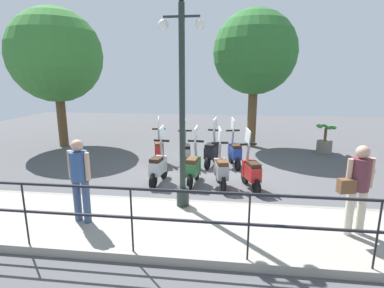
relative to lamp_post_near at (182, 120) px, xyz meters
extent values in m
plane|color=#4C4C4F|center=(2.40, -0.37, -1.99)|extent=(28.00, 28.00, 0.00)
cube|color=gray|center=(-0.80, -0.37, -1.91)|extent=(2.20, 20.00, 0.15)
cube|color=gray|center=(0.25, -0.37, -1.91)|extent=(0.10, 20.00, 0.15)
cube|color=black|center=(-1.80, -0.37, -0.79)|extent=(0.04, 16.00, 0.04)
cube|color=black|center=(-1.80, -0.37, -1.26)|extent=(0.04, 16.00, 0.04)
cylinder|color=black|center=(-1.80, -3.04, -1.31)|extent=(0.03, 0.03, 1.05)
cylinder|color=black|center=(-1.80, -1.26, -1.31)|extent=(0.03, 0.03, 1.05)
cylinder|color=black|center=(-1.80, 0.52, -1.31)|extent=(0.03, 0.03, 1.05)
cylinder|color=black|center=(-1.80, 2.29, -1.31)|extent=(0.03, 0.03, 1.05)
cylinder|color=#232D28|center=(0.00, 0.00, -1.64)|extent=(0.26, 0.26, 0.40)
cylinder|color=#232D28|center=(0.00, 0.00, 0.18)|extent=(0.12, 0.12, 4.04)
cube|color=#232D28|center=(0.00, 0.00, 1.95)|extent=(0.04, 0.70, 0.04)
sphere|color=white|center=(0.00, -0.35, 1.81)|extent=(0.20, 0.20, 0.20)
sphere|color=white|center=(0.00, 0.35, 1.81)|extent=(0.20, 0.20, 0.20)
cylinder|color=beige|center=(-0.77, -3.25, -1.43)|extent=(0.14, 0.14, 0.82)
cylinder|color=beige|center=(-0.83, -3.04, -1.43)|extent=(0.14, 0.14, 0.82)
cylinder|color=brown|center=(-0.80, -3.14, -0.74)|extent=(0.39, 0.39, 0.55)
sphere|color=tan|center=(-0.80, -3.14, -0.36)|extent=(0.22, 0.22, 0.22)
cylinder|color=tan|center=(-0.75, -3.34, -0.73)|extent=(0.09, 0.09, 0.52)
cylinder|color=tan|center=(-0.85, -2.95, -0.73)|extent=(0.09, 0.09, 0.52)
cube|color=brown|center=(-0.91, -2.90, -0.92)|extent=(0.21, 0.31, 0.24)
cylinder|color=#384C70|center=(-0.91, 1.88, -1.43)|extent=(0.14, 0.14, 0.82)
cylinder|color=#384C70|center=(-0.97, 1.67, -1.43)|extent=(0.14, 0.14, 0.82)
cylinder|color=#335184|center=(-0.94, 1.77, -0.74)|extent=(0.39, 0.39, 0.55)
sphere|color=tan|center=(-0.94, 1.77, -0.36)|extent=(0.22, 0.22, 0.22)
cylinder|color=tan|center=(-0.89, 1.97, -0.73)|extent=(0.09, 0.09, 0.52)
cylinder|color=tan|center=(-1.00, 1.58, -0.73)|extent=(0.09, 0.09, 0.52)
cylinder|color=brown|center=(5.53, 5.87, -0.85)|extent=(0.36, 0.36, 2.27)
sphere|color=#387A33|center=(5.53, 5.87, 1.64)|extent=(3.61, 3.61, 3.61)
cylinder|color=brown|center=(6.43, -1.86, -0.72)|extent=(0.36, 0.36, 2.52)
sphere|color=#2D6B2D|center=(6.43, -1.86, 1.76)|extent=(3.25, 3.25, 3.25)
cylinder|color=slate|center=(5.68, -4.55, -1.76)|extent=(0.56, 0.56, 0.45)
cylinder|color=brown|center=(5.68, -4.55, -1.29)|extent=(0.10, 0.10, 0.50)
ellipsoid|color=#387A33|center=(5.93, -4.55, -0.99)|extent=(0.56, 0.16, 0.10)
ellipsoid|color=#387A33|center=(5.43, -4.55, -0.99)|extent=(0.56, 0.16, 0.10)
ellipsoid|color=#387A33|center=(5.68, -4.30, -0.99)|extent=(0.56, 0.16, 0.10)
ellipsoid|color=#387A33|center=(5.68, -4.80, -0.99)|extent=(0.56, 0.16, 0.10)
ellipsoid|color=#387A33|center=(5.86, -4.37, -0.99)|extent=(0.56, 0.16, 0.10)
ellipsoid|color=#387A33|center=(5.50, -4.73, -0.99)|extent=(0.56, 0.16, 0.10)
cylinder|color=black|center=(1.91, -1.40, -1.79)|extent=(0.41, 0.19, 0.40)
cylinder|color=black|center=(1.12, -1.64, -1.79)|extent=(0.41, 0.19, 0.40)
cube|color=#B21E1E|center=(1.43, -1.55, -1.51)|extent=(0.66, 0.44, 0.36)
cube|color=#B21E1E|center=(1.71, -1.46, -1.49)|extent=(0.20, 0.32, 0.44)
cube|color=black|center=(1.37, -1.57, -1.28)|extent=(0.46, 0.37, 0.10)
cylinder|color=gray|center=(1.77, -1.44, -1.13)|extent=(0.20, 0.12, 0.55)
cube|color=black|center=(1.77, -1.44, -0.86)|extent=(0.19, 0.44, 0.05)
cube|color=silver|center=(1.83, -1.43, -0.66)|extent=(0.38, 0.14, 0.42)
cylinder|color=black|center=(1.98, -0.68, -1.79)|extent=(0.41, 0.16, 0.40)
cylinder|color=black|center=(1.17, -0.84, -1.79)|extent=(0.41, 0.16, 0.40)
cube|color=gray|center=(1.49, -0.78, -1.51)|extent=(0.64, 0.39, 0.36)
cube|color=gray|center=(1.78, -0.72, -1.49)|extent=(0.18, 0.32, 0.44)
cube|color=#4C2D19|center=(1.42, -0.79, -1.28)|extent=(0.44, 0.33, 0.10)
cylinder|color=gray|center=(1.83, -0.71, -1.13)|extent=(0.19, 0.10, 0.55)
cube|color=black|center=(1.83, -0.71, -0.86)|extent=(0.14, 0.44, 0.05)
cube|color=silver|center=(1.89, -0.70, -0.66)|extent=(0.39, 0.10, 0.42)
cylinder|color=black|center=(2.12, -0.07, -1.79)|extent=(0.41, 0.12, 0.40)
cylinder|color=black|center=(1.29, 0.02, -1.79)|extent=(0.41, 0.12, 0.40)
cube|color=#2D6B38|center=(1.62, -0.02, -1.51)|extent=(0.63, 0.34, 0.36)
cube|color=#2D6B38|center=(1.91, -0.05, -1.49)|extent=(0.15, 0.31, 0.44)
cube|color=#4C2D19|center=(1.55, -0.01, -1.28)|extent=(0.43, 0.30, 0.10)
cylinder|color=gray|center=(1.97, -0.05, -1.13)|extent=(0.19, 0.09, 0.55)
cube|color=black|center=(1.97, -0.05, -0.86)|extent=(0.11, 0.44, 0.05)
cube|color=silver|center=(2.03, -0.06, -0.66)|extent=(0.39, 0.07, 0.42)
cylinder|color=black|center=(2.06, 0.86, -1.79)|extent=(0.41, 0.13, 0.40)
cylinder|color=black|center=(1.24, 0.97, -1.79)|extent=(0.41, 0.13, 0.40)
cube|color=#B7BCC6|center=(1.57, 0.93, -1.51)|extent=(0.63, 0.36, 0.36)
cube|color=#B7BCC6|center=(1.86, 0.89, -1.49)|extent=(0.16, 0.31, 0.44)
cube|color=black|center=(1.50, 0.94, -1.28)|extent=(0.43, 0.31, 0.10)
cylinder|color=gray|center=(1.92, 0.88, -1.13)|extent=(0.19, 0.09, 0.55)
cube|color=black|center=(1.92, 0.88, -0.86)|extent=(0.12, 0.44, 0.05)
cube|color=silver|center=(1.97, 0.87, -0.66)|extent=(0.39, 0.08, 0.42)
cylinder|color=black|center=(3.85, -1.03, -1.79)|extent=(0.41, 0.18, 0.40)
cylinder|color=black|center=(3.05, -1.24, -1.79)|extent=(0.41, 0.18, 0.40)
cube|color=navy|center=(3.37, -1.15, -1.51)|extent=(0.65, 0.42, 0.36)
cube|color=navy|center=(3.65, -1.08, -1.49)|extent=(0.19, 0.32, 0.44)
cube|color=black|center=(3.30, -1.17, -1.28)|extent=(0.45, 0.35, 0.10)
cylinder|color=gray|center=(3.71, -1.07, -1.13)|extent=(0.19, 0.11, 0.55)
cube|color=black|center=(3.71, -1.07, -0.86)|extent=(0.17, 0.44, 0.05)
cube|color=silver|center=(3.77, -1.05, -0.66)|extent=(0.38, 0.13, 0.42)
cylinder|color=black|center=(3.84, -0.51, -1.79)|extent=(0.41, 0.18, 0.40)
cylinder|color=black|center=(3.04, -0.30, -1.79)|extent=(0.41, 0.18, 0.40)
cube|color=black|center=(3.36, -0.39, -1.51)|extent=(0.65, 0.42, 0.36)
cube|color=black|center=(3.64, -0.46, -1.49)|extent=(0.19, 0.32, 0.44)
cube|color=black|center=(3.29, -0.37, -1.28)|extent=(0.45, 0.35, 0.10)
cylinder|color=gray|center=(3.69, -0.48, -1.13)|extent=(0.19, 0.11, 0.55)
cube|color=black|center=(3.69, -0.48, -0.86)|extent=(0.17, 0.44, 0.05)
cube|color=silver|center=(3.75, -0.49, -0.66)|extent=(0.38, 0.13, 0.42)
cylinder|color=black|center=(3.62, 0.49, -1.79)|extent=(0.41, 0.16, 0.40)
cylinder|color=black|center=(2.80, 0.33, -1.79)|extent=(0.41, 0.16, 0.40)
cube|color=gray|center=(3.12, 0.39, -1.51)|extent=(0.64, 0.39, 0.36)
cube|color=gray|center=(3.41, 0.45, -1.49)|extent=(0.18, 0.32, 0.44)
cube|color=black|center=(3.06, 0.38, -1.28)|extent=(0.44, 0.33, 0.10)
cylinder|color=gray|center=(3.47, 0.46, -1.13)|extent=(0.19, 0.10, 0.55)
cube|color=black|center=(3.47, 0.46, -0.86)|extent=(0.14, 0.44, 0.05)
cube|color=silver|center=(3.53, 0.47, -0.66)|extent=(0.39, 0.10, 0.42)
cylinder|color=black|center=(3.85, 1.42, -1.79)|extent=(0.41, 0.17, 0.40)
cylinder|color=black|center=(3.04, 1.22, -1.79)|extent=(0.41, 0.17, 0.40)
cube|color=#B21E1E|center=(3.36, 1.30, -1.51)|extent=(0.65, 0.41, 0.36)
cube|color=#B21E1E|center=(3.64, 1.37, -1.49)|extent=(0.19, 0.32, 0.44)
cube|color=#4C2D19|center=(3.29, 1.28, -1.28)|extent=(0.45, 0.35, 0.10)
cylinder|color=gray|center=(3.70, 1.38, -1.13)|extent=(0.19, 0.11, 0.55)
cube|color=black|center=(3.70, 1.38, -0.86)|extent=(0.16, 0.44, 0.05)
cube|color=silver|center=(3.76, 1.39, -0.66)|extent=(0.38, 0.12, 0.42)
camera|label=1|loc=(-5.89, -0.93, 0.88)|focal=28.00mm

